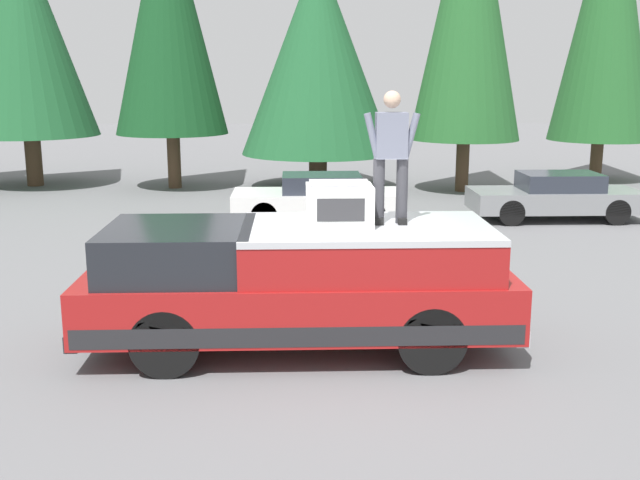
{
  "coord_description": "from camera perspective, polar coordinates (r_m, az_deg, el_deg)",
  "views": [
    {
      "loc": [
        -9.29,
        0.56,
        3.56
      ],
      "look_at": [
        0.65,
        0.21,
        1.35
      ],
      "focal_mm": 42.37,
      "sensor_mm": 36.0,
      "label": 1
    }
  ],
  "objects": [
    {
      "name": "ground_plane",
      "position": [
        9.96,
        1.37,
        -8.41
      ],
      "size": [
        90.0,
        90.0,
        0.0
      ],
      "primitive_type": "plane",
      "color": "slate"
    },
    {
      "name": "parked_car_grey",
      "position": [
        19.49,
        17.37,
        3.17
      ],
      "size": [
        1.64,
        4.1,
        1.16
      ],
      "color": "gray",
      "rests_on": "ground"
    },
    {
      "name": "person_on_truck_bed",
      "position": [
        9.7,
        5.39,
        6.51
      ],
      "size": [
        0.29,
        0.72,
        1.69
      ],
      "color": "#333338",
      "rests_on": "pickup_truck"
    },
    {
      "name": "conifer_center_right",
      "position": [
        24.15,
        -11.42,
        16.49
      ],
      "size": [
        3.45,
        3.45,
        8.98
      ],
      "color": "#4C3826",
      "rests_on": "ground"
    },
    {
      "name": "parked_car_white",
      "position": [
        18.34,
        -0.13,
        3.18
      ],
      "size": [
        1.64,
        4.1,
        1.16
      ],
      "color": "white",
      "rests_on": "ground"
    },
    {
      "name": "conifer_center_left",
      "position": [
        23.63,
        -0.16,
        13.86
      ],
      "size": [
        4.73,
        4.73,
        7.15
      ],
      "color": "#4C3826",
      "rests_on": "ground"
    },
    {
      "name": "compressor_unit",
      "position": [
        9.58,
        1.47,
        2.72
      ],
      "size": [
        0.65,
        0.84,
        0.56
      ],
      "color": "silver",
      "rests_on": "pickup_truck"
    },
    {
      "name": "conifer_right",
      "position": [
        25.87,
        -21.52,
        14.62
      ],
      "size": [
        4.26,
        4.26,
        8.18
      ],
      "color": "#4C3826",
      "rests_on": "ground"
    },
    {
      "name": "pickup_truck",
      "position": [
        9.81,
        -1.61,
        -3.37
      ],
      "size": [
        2.01,
        5.54,
        1.65
      ],
      "color": "maroon",
      "rests_on": "ground"
    },
    {
      "name": "conifer_far_left",
      "position": [
        27.07,
        20.96,
        16.25
      ],
      "size": [
        3.35,
        3.35,
        10.04
      ],
      "color": "#4C3826",
      "rests_on": "ground"
    },
    {
      "name": "conifer_left",
      "position": [
        23.44,
        11.2,
        17.34
      ],
      "size": [
        3.3,
        3.3,
        9.67
      ],
      "color": "#4C3826",
      "rests_on": "ground"
    }
  ]
}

